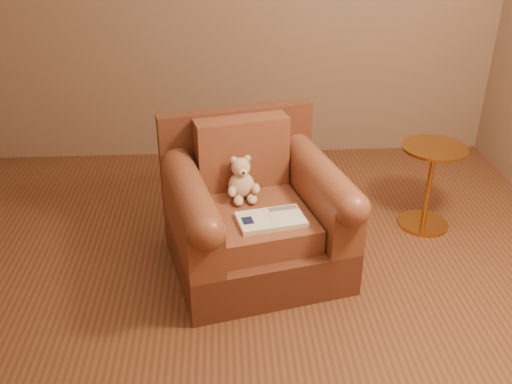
{
  "coord_description": "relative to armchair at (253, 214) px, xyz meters",
  "views": [
    {
      "loc": [
        -0.14,
        -2.36,
        1.95
      ],
      "look_at": [
        0.02,
        0.33,
        0.51
      ],
      "focal_mm": 40.0,
      "sensor_mm": 36.0,
      "label": 1
    }
  ],
  "objects": [
    {
      "name": "floor",
      "position": [
        -0.01,
        -0.42,
        -0.32
      ],
      "size": [
        4.0,
        4.0,
        0.0
      ],
      "primitive_type": "plane",
      "color": "brown",
      "rests_on": "ground"
    },
    {
      "name": "armchair",
      "position": [
        0.0,
        0.0,
        0.0
      ],
      "size": [
        1.1,
        1.06,
        0.83
      ],
      "rotation": [
        0.0,
        0.0,
        0.23
      ],
      "color": "#572C1D",
      "rests_on": "floor"
    },
    {
      "name": "teddy_bear",
      "position": [
        -0.06,
        0.06,
        0.17
      ],
      "size": [
        0.18,
        0.21,
        0.25
      ],
      "rotation": [
        0.0,
        0.0,
        0.2
      ],
      "color": "#CFAE90",
      "rests_on": "armchair"
    },
    {
      "name": "guidebook",
      "position": [
        0.08,
        -0.22,
        0.09
      ],
      "size": [
        0.39,
        0.28,
        0.03
      ],
      "rotation": [
        0.0,
        0.0,
        0.2
      ],
      "color": "beige",
      "rests_on": "armchair"
    },
    {
      "name": "side_table",
      "position": [
        1.13,
        0.34,
        -0.02
      ],
      "size": [
        0.4,
        0.4,
        0.56
      ],
      "color": "#BA7D33",
      "rests_on": "floor"
    }
  ]
}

